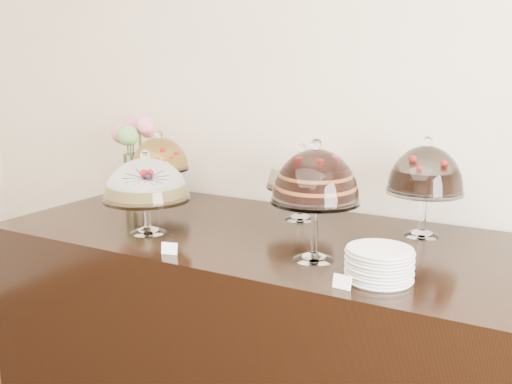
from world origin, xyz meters
The scene contains 11 objects.
wall_back centered at (0.00, 3.00, 1.50)m, with size 5.00×0.04×3.00m, color beige.
display_counter centered at (-0.14, 2.45, 0.45)m, with size 2.20×1.00×0.90m, color black.
cake_stand_sugar_sponge centered at (-0.55, 2.21, 1.11)m, with size 0.36×0.36×0.35m.
cake_stand_choco_layer centered at (0.19, 2.23, 1.19)m, with size 0.32×0.32×0.43m.
cake_stand_cheesecake centered at (-0.09, 2.72, 1.11)m, with size 0.31×0.31×0.35m.
cake_stand_dark_choco centered at (0.46, 2.72, 1.16)m, with size 0.31×0.31×0.40m.
cake_stand_fruit_tart centered at (-0.87, 2.71, 1.13)m, with size 0.30×0.30×0.36m.
flower_vase centered at (-1.06, 2.73, 1.17)m, with size 0.27×0.30×0.43m.
plate_stack centered at (0.45, 2.15, 0.95)m, with size 0.22×0.22×0.10m.
price_card_left centered at (-0.30, 2.03, 0.92)m, with size 0.06×0.01×0.04m, color white.
price_card_right centered at (0.38, 2.02, 0.92)m, with size 0.06×0.01×0.04m, color white.
Camera 1 is at (0.95, 0.44, 1.57)m, focal length 40.00 mm.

